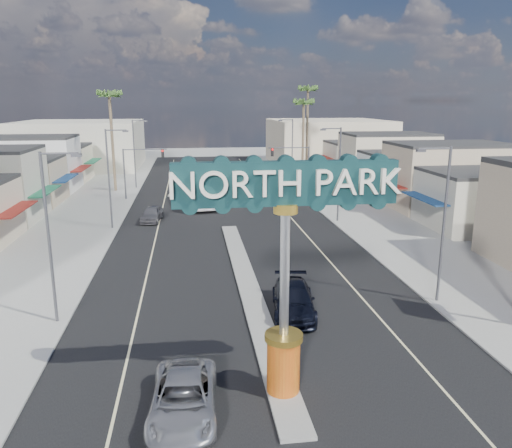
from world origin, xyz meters
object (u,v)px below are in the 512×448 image
object	(u,v)px
palm_left_far	(110,100)
suv_right	(293,299)
gateway_sign	(285,252)
streetlight_l_mid	(110,174)
streetlight_l_near	(51,230)
city_bus	(200,189)
streetlight_l_far	(135,150)
palm_right_far	(308,94)
car_parked_left	(152,214)
streetlight_r_far	(291,148)
traffic_signal_right	(294,161)
traffic_signal_left	(140,164)
palm_right_mid	(304,106)
suv_left	(183,398)
streetlight_r_near	(442,218)

from	to	relation	value
palm_left_far	suv_right	world-z (taller)	palm_left_far
gateway_sign	streetlight_l_mid	bearing A→B (deg)	110.42
streetlight_l_near	city_bus	size ratio (longest dim) A/B	0.76
streetlight_l_far	palm_right_far	world-z (taller)	palm_right_far
palm_left_far	car_parked_left	bearing A→B (deg)	-71.52
gateway_sign	palm_right_far	world-z (taller)	palm_right_far
streetlight_l_near	streetlight_l_far	world-z (taller)	same
gateway_sign	streetlight_l_far	distance (m)	51.10
streetlight_r_far	streetlight_l_far	bearing A→B (deg)	180.00
traffic_signal_right	suv_right	world-z (taller)	traffic_signal_right
streetlight_l_mid	palm_left_far	world-z (taller)	palm_left_far
traffic_signal_left	streetlight_r_far	distance (m)	21.20
car_parked_left	palm_right_mid	bearing A→B (deg)	56.93
streetlight_l_far	palm_left_far	distance (m)	7.21
streetlight_l_mid	traffic_signal_left	bearing A→B (deg)	84.90
traffic_signal_right	suv_left	distance (m)	45.04
streetlight_r_near	streetlight_r_far	bearing A→B (deg)	90.00
streetlight_r_far	car_parked_left	world-z (taller)	streetlight_r_far
city_bus	streetlight_l_mid	bearing A→B (deg)	-131.96
streetlight_l_near	palm_right_far	world-z (taller)	palm_right_far
streetlight_r_near	suv_left	world-z (taller)	streetlight_r_near
streetlight_l_far	palm_right_far	xyz separation A→B (m)	(25.43, 10.00, 7.32)
streetlight_l_far	palm_left_far	xyz separation A→B (m)	(-2.57, -2.00, 6.43)
streetlight_l_near	suv_left	size ratio (longest dim) A/B	1.71
palm_left_far	suv_left	distance (m)	50.94
streetlight_r_near	palm_right_far	world-z (taller)	palm_right_far
palm_left_far	palm_right_mid	world-z (taller)	palm_left_far
streetlight_l_far	palm_left_far	size ratio (longest dim) A/B	0.69
traffic_signal_right	streetlight_l_far	distance (m)	21.20
palm_right_far	suv_left	distance (m)	64.88
palm_left_far	palm_right_mid	size ratio (longest dim) A/B	1.08
streetlight_l_mid	city_bus	size ratio (longest dim) A/B	0.76
traffic_signal_left	city_bus	distance (m)	8.00
streetlight_l_near	palm_right_mid	bearing A→B (deg)	63.01
traffic_signal_right	suv_left	bearing A→B (deg)	-106.96
streetlight_l_near	streetlight_r_far	size ratio (longest dim) A/B	1.00
gateway_sign	palm_left_far	bearing A→B (deg)	105.15
gateway_sign	streetlight_l_mid	size ratio (longest dim) A/B	1.02
palm_right_mid	city_bus	xyz separation A→B (m)	(-15.38, -15.30, -8.96)
suv_left	streetlight_l_near	bearing A→B (deg)	128.93
palm_right_mid	streetlight_l_far	bearing A→B (deg)	-170.31
streetlight_l_far	city_bus	world-z (taller)	streetlight_l_far
palm_left_far	palm_right_far	xyz separation A→B (m)	(28.00, 12.00, 0.89)
suv_right	streetlight_l_near	bearing A→B (deg)	-174.10
city_bus	palm_right_far	bearing A→B (deg)	45.76
suv_left	palm_left_far	bearing A→B (deg)	103.40
palm_right_mid	city_bus	size ratio (longest dim) A/B	1.02
palm_right_mid	car_parked_left	distance (m)	32.43
streetlight_r_near	city_bus	xyz separation A→B (m)	(-12.82, 30.70, -3.42)
streetlight_r_far	city_bus	distance (m)	17.42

